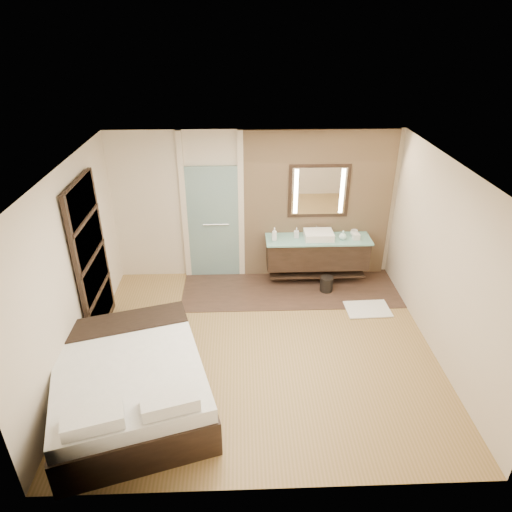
{
  "coord_description": "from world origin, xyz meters",
  "views": [
    {
      "loc": [
        -0.26,
        -5.29,
        4.34
      ],
      "look_at": [
        -0.05,
        0.6,
        1.22
      ],
      "focal_mm": 32.0,
      "sensor_mm": 36.0,
      "label": 1
    }
  ],
  "objects_px": {
    "vanity": "(317,252)",
    "bed": "(131,383)",
    "mirror_unit": "(319,191)",
    "waste_bin": "(327,284)"
  },
  "relations": [
    {
      "from": "vanity",
      "to": "bed",
      "type": "bearing_deg",
      "value": -133.08
    },
    {
      "from": "mirror_unit",
      "to": "bed",
      "type": "xyz_separation_m",
      "value": [
        -2.75,
        -3.18,
        -1.3
      ]
    },
    {
      "from": "vanity",
      "to": "bed",
      "type": "height_order",
      "value": "vanity"
    },
    {
      "from": "vanity",
      "to": "waste_bin",
      "type": "distance_m",
      "value": 0.6
    },
    {
      "from": "mirror_unit",
      "to": "vanity",
      "type": "bearing_deg",
      "value": -90.0
    },
    {
      "from": "vanity",
      "to": "bed",
      "type": "distance_m",
      "value": 4.03
    },
    {
      "from": "vanity",
      "to": "mirror_unit",
      "type": "relative_size",
      "value": 1.75
    },
    {
      "from": "vanity",
      "to": "bed",
      "type": "relative_size",
      "value": 0.72
    },
    {
      "from": "mirror_unit",
      "to": "waste_bin",
      "type": "bearing_deg",
      "value": -77.78
    },
    {
      "from": "mirror_unit",
      "to": "waste_bin",
      "type": "height_order",
      "value": "mirror_unit"
    }
  ]
}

